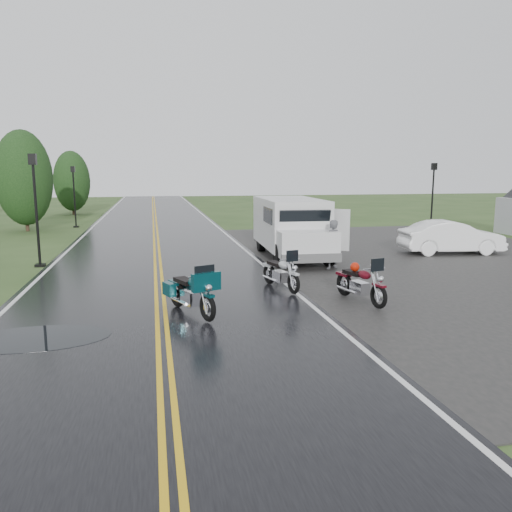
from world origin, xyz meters
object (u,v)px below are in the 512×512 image
at_px(lamp_post_near_left, 36,210).
at_px(van_white, 279,235).
at_px(person_at_van, 332,245).
at_px(motorcycle_teal, 208,296).
at_px(sedan_white, 451,238).
at_px(motorcycle_silver, 294,275).
at_px(lamp_post_far_right, 432,198).
at_px(lamp_post_far_left, 74,197).
at_px(motorcycle_red, 379,287).

bearing_deg(lamp_post_near_left, van_white, -13.31).
distance_m(person_at_van, lamp_post_near_left, 10.69).
bearing_deg(motorcycle_teal, sedan_white, 12.29).
xyz_separation_m(motorcycle_silver, lamp_post_near_left, (-7.89, 6.13, 1.45)).
xyz_separation_m(van_white, lamp_post_far_right, (10.73, 7.89, 0.76)).
relative_size(person_at_van, lamp_post_far_left, 0.46).
xyz_separation_m(person_at_van, lamp_post_near_left, (-10.28, 2.68, 1.19)).
height_order(van_white, lamp_post_near_left, lamp_post_near_left).
bearing_deg(person_at_van, motorcycle_red, 53.73).
xyz_separation_m(motorcycle_teal, van_white, (3.26, 6.23, 0.56)).
xyz_separation_m(motorcycle_red, van_white, (-1.02, 6.01, 0.59)).
xyz_separation_m(motorcycle_silver, person_at_van, (2.39, 3.46, 0.27)).
bearing_deg(sedan_white, lamp_post_near_left, 94.89).
xyz_separation_m(motorcycle_red, person_at_van, (0.74, 5.35, 0.25)).
xyz_separation_m(van_white, sedan_white, (7.85, 1.49, -0.52)).
bearing_deg(lamp_post_far_right, person_at_van, -136.36).
xyz_separation_m(motorcycle_red, motorcycle_teal, (-4.28, -0.23, 0.03)).
bearing_deg(person_at_van, lamp_post_far_right, -164.76).
relative_size(lamp_post_near_left, lamp_post_far_left, 1.08).
height_order(motorcycle_silver, lamp_post_near_left, lamp_post_near_left).
bearing_deg(motorcycle_teal, van_white, 39.86).
bearing_deg(van_white, motorcycle_silver, -96.27).
distance_m(sedan_white, lamp_post_far_left, 22.02).
height_order(motorcycle_red, van_white, van_white).
bearing_deg(van_white, lamp_post_far_right, 38.77).
bearing_deg(sedan_white, lamp_post_far_left, 57.29).
bearing_deg(lamp_post_near_left, motorcycle_silver, -37.85).
distance_m(motorcycle_teal, lamp_post_far_left, 22.51).
xyz_separation_m(motorcycle_red, motorcycle_silver, (-1.65, 1.89, -0.02)).
relative_size(van_white, person_at_van, 3.55).
distance_m(lamp_post_near_left, lamp_post_far_right, 20.13).
distance_m(person_at_van, lamp_post_far_left, 19.48).
height_order(person_at_van, lamp_post_far_right, lamp_post_far_right).
distance_m(motorcycle_red, sedan_white, 10.14).
bearing_deg(motorcycle_silver, van_white, 67.18).
bearing_deg(person_at_van, van_white, -48.96).
relative_size(motorcycle_red, motorcycle_teal, 0.95).
bearing_deg(motorcycle_red, lamp_post_near_left, 127.96).
relative_size(motorcycle_silver, person_at_van, 1.17).
bearing_deg(lamp_post_far_right, motorcycle_silver, -133.41).
height_order(motorcycle_red, lamp_post_far_left, lamp_post_far_left).
height_order(motorcycle_red, person_at_van, person_at_van).
bearing_deg(motorcycle_red, motorcycle_silver, 119.18).
xyz_separation_m(van_white, person_at_van, (1.76, -0.66, -0.34)).
distance_m(motorcycle_silver, sedan_white, 10.17).
xyz_separation_m(motorcycle_teal, lamp_post_near_left, (-5.26, 8.25, 1.41)).
bearing_deg(motorcycle_teal, motorcycle_silver, 16.30).
bearing_deg(motorcycle_silver, lamp_post_far_left, 99.36).
bearing_deg(motorcycle_teal, lamp_post_near_left, 100.00).
distance_m(sedan_white, lamp_post_near_left, 16.44).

